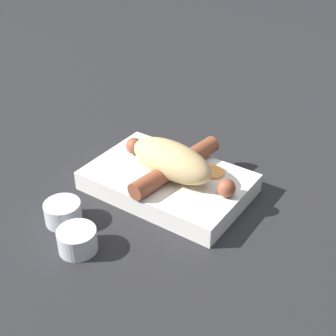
# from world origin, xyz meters

# --- Properties ---
(ground_plane) EXTENTS (3.00, 3.00, 0.00)m
(ground_plane) POSITION_xyz_m (0.00, 0.00, 0.00)
(ground_plane) COLOR #232326
(food_tray) EXTENTS (0.24, 0.16, 0.03)m
(food_tray) POSITION_xyz_m (0.00, 0.00, 0.02)
(food_tray) COLOR silver
(food_tray) RESTS_ON ground_plane
(bread_roll) EXTENTS (0.15, 0.08, 0.05)m
(bread_roll) POSITION_xyz_m (0.01, 0.00, 0.06)
(bread_roll) COLOR tan
(bread_roll) RESTS_ON food_tray
(sausage) EXTENTS (0.20, 0.18, 0.03)m
(sausage) POSITION_xyz_m (0.01, 0.01, 0.04)
(sausage) COLOR brown
(sausage) RESTS_ON food_tray
(pickled_veggies) EXTENTS (0.05, 0.05, 0.00)m
(pickled_veggies) POSITION_xyz_m (0.05, 0.04, 0.03)
(pickled_veggies) COLOR orange
(pickled_veggies) RESTS_ON food_tray
(condiment_cup_near) EXTENTS (0.05, 0.05, 0.03)m
(condiment_cup_near) POSITION_xyz_m (-0.08, -0.14, 0.01)
(condiment_cup_near) COLOR silver
(condiment_cup_near) RESTS_ON ground_plane
(condiment_cup_far) EXTENTS (0.05, 0.05, 0.03)m
(condiment_cup_far) POSITION_xyz_m (-0.02, -0.17, 0.01)
(condiment_cup_far) COLOR silver
(condiment_cup_far) RESTS_ON ground_plane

